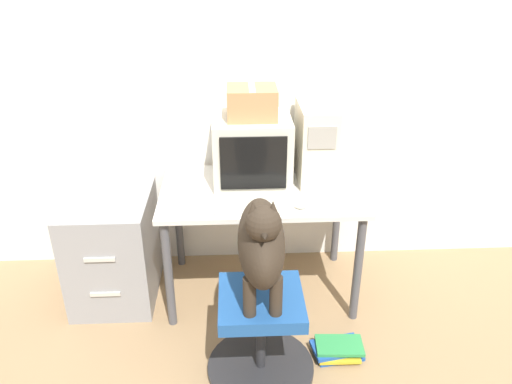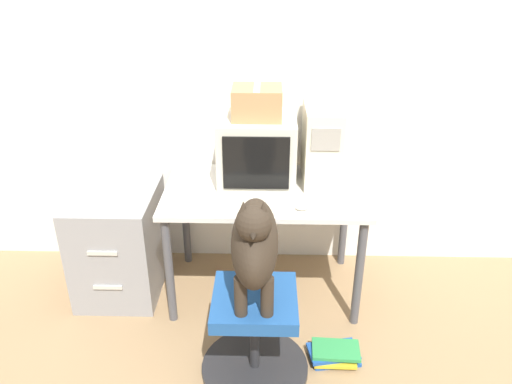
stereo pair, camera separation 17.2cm
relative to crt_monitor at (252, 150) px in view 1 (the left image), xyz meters
The scene contains 12 objects.
ground_plane 1.04m from the crt_monitor, 84.10° to the right, with size 12.00×12.00×0.00m, color #937551.
wall_back 0.49m from the crt_monitor, 81.13° to the left, with size 8.00×0.05×2.60m.
desk 0.32m from the crt_monitor, 66.57° to the right, with size 1.18×0.72×0.73m.
crt_monitor is the anchor object (origin of this frame).
pc_tower 0.39m from the crt_monitor, ahead, with size 0.21×0.41×0.46m.
keyboard 0.40m from the crt_monitor, 92.11° to the right, with size 0.41×0.17×0.03m.
computer_mouse 0.48m from the crt_monitor, 55.59° to the right, with size 0.07×0.05×0.03m.
office_chair 1.07m from the crt_monitor, 89.41° to the right, with size 0.56×0.56×0.49m.
dog 0.83m from the crt_monitor, 89.41° to the right, with size 0.22×0.53×0.58m.
filing_cabinet 1.05m from the crt_monitor, behind, with size 0.49×0.62×0.68m.
cardboard_box 0.29m from the crt_monitor, 90.00° to the left, with size 0.28×0.25×0.18m.
book_stack_floor 1.23m from the crt_monitor, 58.97° to the right, with size 0.29×0.20×0.08m.
Camera 1 is at (-0.16, -2.28, 2.03)m, focal length 35.00 mm.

